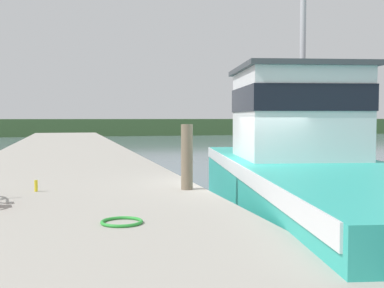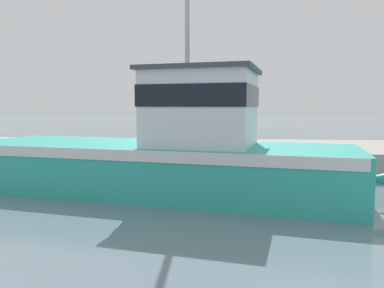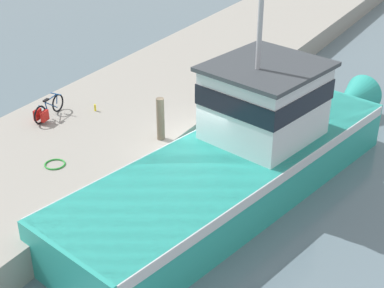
{
  "view_description": "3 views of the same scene",
  "coord_description": "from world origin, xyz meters",
  "px_view_note": "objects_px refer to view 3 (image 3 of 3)",
  "views": [
    {
      "loc": [
        -3.79,
        -10.19,
        2.49
      ],
      "look_at": [
        -1.04,
        0.32,
        1.89
      ],
      "focal_mm": 45.0,
      "sensor_mm": 36.0,
      "label": 1
    },
    {
      "loc": [
        12.65,
        1.47,
        2.64
      ],
      "look_at": [
        0.25,
        0.19,
        1.39
      ],
      "focal_mm": 35.0,
      "sensor_mm": 36.0,
      "label": 2
    },
    {
      "loc": [
        8.08,
        -13.68,
        9.68
      ],
      "look_at": [
        0.3,
        -1.12,
        1.61
      ],
      "focal_mm": 55.0,
      "sensor_mm": 36.0,
      "label": 3
    }
  ],
  "objects_px": {
    "mooring_post": "(160,119)",
    "water_bottle_by_bike": "(95,108)",
    "bicycle_touring": "(46,111)",
    "fishing_boat_main": "(245,152)"
  },
  "relations": [
    {
      "from": "water_bottle_by_bike",
      "to": "bicycle_touring",
      "type": "bearing_deg",
      "value": -124.94
    },
    {
      "from": "fishing_boat_main",
      "to": "mooring_post",
      "type": "xyz_separation_m",
      "value": [
        -2.87,
        -0.15,
        0.37
      ]
    },
    {
      "from": "mooring_post",
      "to": "water_bottle_by_bike",
      "type": "xyz_separation_m",
      "value": [
        -3.09,
        0.49,
        -0.57
      ]
    },
    {
      "from": "fishing_boat_main",
      "to": "water_bottle_by_bike",
      "type": "xyz_separation_m",
      "value": [
        -5.96,
        0.35,
        -0.2
      ]
    },
    {
      "from": "mooring_post",
      "to": "water_bottle_by_bike",
      "type": "relative_size",
      "value": 5.79
    },
    {
      "from": "mooring_post",
      "to": "water_bottle_by_bike",
      "type": "bearing_deg",
      "value": 170.92
    },
    {
      "from": "fishing_boat_main",
      "to": "bicycle_touring",
      "type": "relative_size",
      "value": 8.64
    },
    {
      "from": "fishing_boat_main",
      "to": "bicycle_touring",
      "type": "xyz_separation_m",
      "value": [
        -6.9,
        -1.0,
        0.0
      ]
    },
    {
      "from": "mooring_post",
      "to": "bicycle_touring",
      "type": "bearing_deg",
      "value": -168.01
    },
    {
      "from": "bicycle_touring",
      "to": "mooring_post",
      "type": "height_order",
      "value": "mooring_post"
    }
  ]
}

